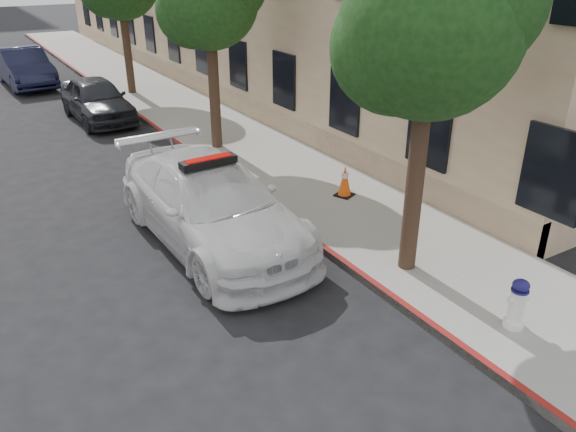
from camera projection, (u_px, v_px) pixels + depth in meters
The scene contains 9 objects.
ground at pixel (212, 268), 10.31m from camera, with size 120.00×120.00×0.00m, color black.
sidewalk at pixel (187, 114), 19.68m from camera, with size 3.20×50.00×0.15m, color gray.
curb_strip at pixel (145, 121), 18.96m from camera, with size 0.12×50.00×0.15m, color maroon.
tree_near at pixel (433, 25), 8.31m from camera, with size 2.92×2.82×5.62m.
police_car at pixel (211, 204), 10.92m from camera, with size 2.41×5.61×1.76m.
parked_car_mid at pixel (97, 99), 18.96m from camera, with size 1.70×4.23×1.44m, color black.
parked_car_far at pixel (25, 67), 23.81m from camera, with size 1.67×4.78×1.58m, color black.
fire_hydrant at pixel (517, 304), 8.29m from camera, with size 0.34×0.31×0.81m.
traffic_cone at pixel (345, 181), 12.81m from camera, with size 0.50×0.50×0.73m.
Camera 1 is at (-3.46, -8.33, 5.27)m, focal length 35.00 mm.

